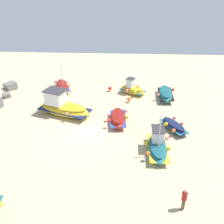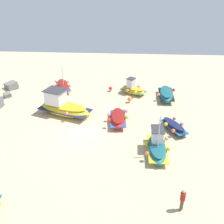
# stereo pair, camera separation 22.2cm
# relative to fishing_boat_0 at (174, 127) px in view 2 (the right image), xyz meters

# --- Properties ---
(ground_plane) EXTENTS (50.23, 50.23, 0.00)m
(ground_plane) POSITION_rel_fishing_boat_0_xyz_m (-0.74, 8.20, -0.43)
(ground_plane) COLOR #C6B289
(fishing_boat_0) EXTENTS (3.30, 2.49, 0.91)m
(fishing_boat_0) POSITION_rel_fishing_boat_0_xyz_m (0.00, 0.00, 0.00)
(fishing_boat_0) COLOR navy
(fishing_boat_0) RESTS_ON ground_plane
(fishing_boat_1) EXTENTS (2.68, 3.24, 1.86)m
(fishing_boat_1) POSITION_rel_fishing_boat_0_xyz_m (7.96, 3.67, 0.14)
(fishing_boat_1) COLOR gold
(fishing_boat_1) RESTS_ON ground_plane
(fishing_boat_2) EXTENTS (3.88, 2.14, 1.00)m
(fishing_boat_2) POSITION_rel_fishing_boat_0_xyz_m (6.88, -0.05, 0.09)
(fishing_boat_2) COLOR #1E6670
(fishing_boat_2) RESTS_ON ground_plane
(fishing_boat_3) EXTENTS (3.77, 5.76, 2.55)m
(fishing_boat_3) POSITION_rel_fishing_boat_0_xyz_m (2.49, 10.62, 0.42)
(fishing_boat_3) COLOR gold
(fishing_boat_3) RESTS_ON ground_plane
(fishing_boat_4) EXTENTS (3.62, 2.06, 1.02)m
(fishing_boat_4) POSITION_rel_fishing_boat_0_xyz_m (1.08, 5.10, 0.06)
(fishing_boat_4) COLOR maroon
(fishing_boat_4) RESTS_ON ground_plane
(fishing_boat_6) EXTENTS (4.03, 2.04, 3.58)m
(fishing_boat_6) POSITION_rel_fishing_boat_0_xyz_m (-3.43, 1.78, 0.19)
(fishing_boat_6) COLOR #1E6670
(fishing_boat_6) RESTS_ON ground_plane
(fishing_boat_7) EXTENTS (3.89, 2.54, 3.21)m
(fishing_boat_7) POSITION_rel_fishing_boat_0_xyz_m (8.54, 11.98, 0.05)
(fishing_boat_7) COLOR maroon
(fishing_boat_7) RESTS_ON ground_plane
(person_walking) EXTENTS (0.32, 0.32, 1.63)m
(person_walking) POSITION_rel_fishing_boat_0_xyz_m (-9.29, 0.74, 0.51)
(person_walking) COLOR brown
(person_walking) RESTS_ON ground_plane
(mooring_buoy_0) EXTENTS (0.46, 0.46, 0.63)m
(mooring_buoy_0) POSITION_rel_fishing_boat_0_xyz_m (5.58, 4.02, -0.03)
(mooring_buoy_0) COLOR #3F3F42
(mooring_buoy_0) RESTS_ON ground_plane
(mooring_buoy_1) EXTENTS (0.45, 0.45, 0.61)m
(mooring_buoy_1) POSITION_rel_fishing_boat_0_xyz_m (8.47, 6.28, -0.05)
(mooring_buoy_1) COLOR #3F3F42
(mooring_buoy_1) RESTS_ON ground_plane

